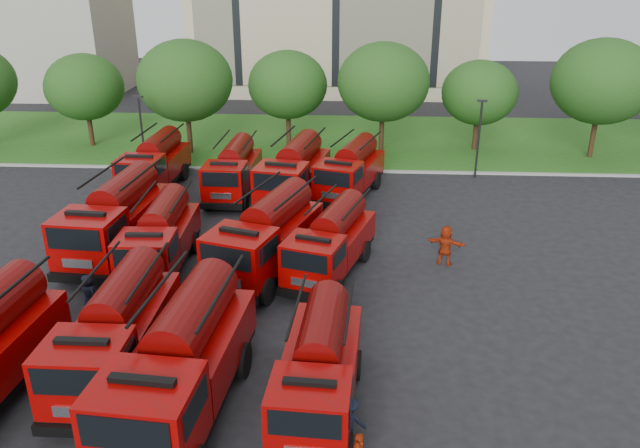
{
  "coord_description": "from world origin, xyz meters",
  "views": [
    {
      "loc": [
        3.99,
        -22.31,
        13.14
      ],
      "look_at": [
        2.49,
        4.47,
        1.8
      ],
      "focal_mm": 35.0,
      "sensor_mm": 36.0,
      "label": 1
    }
  ],
  "objects_px": {
    "fire_truck_2": "(182,362)",
    "fire_truck_11": "(351,170)",
    "fire_truck_7": "(331,242)",
    "fire_truck_8": "(155,164)",
    "fire_truck_5": "(161,237)",
    "firefighter_5": "(444,264)",
    "fire_truck_10": "(294,172)",
    "firefighter_1": "(93,418)",
    "firefighter_4": "(92,312)",
    "fire_truck_3": "(319,367)",
    "firefighter_3": "(346,448)",
    "fire_truck_4": "(116,219)",
    "fire_truck_1": "(117,331)",
    "fire_truck_9": "(233,170)",
    "fire_truck_6": "(267,236)"
  },
  "relations": [
    {
      "from": "fire_truck_2",
      "to": "firefighter_3",
      "type": "xyz_separation_m",
      "value": [
        5.07,
        -1.34,
        -1.84
      ]
    },
    {
      "from": "firefighter_3",
      "to": "fire_truck_8",
      "type": "bearing_deg",
      "value": -71.54
    },
    {
      "from": "fire_truck_7",
      "to": "fire_truck_9",
      "type": "bearing_deg",
      "value": 139.29
    },
    {
      "from": "fire_truck_2",
      "to": "fire_truck_4",
      "type": "relative_size",
      "value": 1.01
    },
    {
      "from": "fire_truck_10",
      "to": "fire_truck_5",
      "type": "bearing_deg",
      "value": -109.36
    },
    {
      "from": "fire_truck_4",
      "to": "fire_truck_6",
      "type": "xyz_separation_m",
      "value": [
        7.44,
        -1.47,
        -0.08
      ]
    },
    {
      "from": "fire_truck_4",
      "to": "fire_truck_7",
      "type": "relative_size",
      "value": 1.15
    },
    {
      "from": "fire_truck_7",
      "to": "fire_truck_8",
      "type": "height_order",
      "value": "fire_truck_8"
    },
    {
      "from": "fire_truck_3",
      "to": "fire_truck_7",
      "type": "height_order",
      "value": "fire_truck_7"
    },
    {
      "from": "fire_truck_2",
      "to": "fire_truck_8",
      "type": "distance_m",
      "value": 21.72
    },
    {
      "from": "fire_truck_4",
      "to": "fire_truck_7",
      "type": "height_order",
      "value": "fire_truck_4"
    },
    {
      "from": "fire_truck_5",
      "to": "firefighter_5",
      "type": "distance_m",
      "value": 13.18
    },
    {
      "from": "fire_truck_10",
      "to": "firefighter_1",
      "type": "xyz_separation_m",
      "value": [
        -4.51,
        -19.36,
        -1.77
      ]
    },
    {
      "from": "fire_truck_8",
      "to": "firefighter_1",
      "type": "bearing_deg",
      "value": -76.07
    },
    {
      "from": "fire_truck_7",
      "to": "firefighter_4",
      "type": "relative_size",
      "value": 4.29
    },
    {
      "from": "fire_truck_7",
      "to": "fire_truck_3",
      "type": "bearing_deg",
      "value": -72.93
    },
    {
      "from": "fire_truck_6",
      "to": "firefighter_5",
      "type": "bearing_deg",
      "value": 26.08
    },
    {
      "from": "fire_truck_4",
      "to": "firefighter_3",
      "type": "bearing_deg",
      "value": -43.83
    },
    {
      "from": "fire_truck_8",
      "to": "fire_truck_10",
      "type": "relative_size",
      "value": 0.9
    },
    {
      "from": "fire_truck_6",
      "to": "fire_truck_5",
      "type": "bearing_deg",
      "value": -162.06
    },
    {
      "from": "firefighter_3",
      "to": "firefighter_4",
      "type": "relative_size",
      "value": 1.09
    },
    {
      "from": "fire_truck_2",
      "to": "firefighter_5",
      "type": "relative_size",
      "value": 4.25
    },
    {
      "from": "fire_truck_2",
      "to": "fire_truck_1",
      "type": "bearing_deg",
      "value": 150.89
    },
    {
      "from": "fire_truck_9",
      "to": "firefighter_5",
      "type": "bearing_deg",
      "value": -35.52
    },
    {
      "from": "fire_truck_6",
      "to": "firefighter_4",
      "type": "height_order",
      "value": "fire_truck_6"
    },
    {
      "from": "fire_truck_5",
      "to": "fire_truck_9",
      "type": "distance_m",
      "value": 10.01
    },
    {
      "from": "fire_truck_10",
      "to": "firefighter_1",
      "type": "relative_size",
      "value": 5.34
    },
    {
      "from": "fire_truck_6",
      "to": "fire_truck_7",
      "type": "xyz_separation_m",
      "value": [
        2.89,
        -0.05,
        -0.21
      ]
    },
    {
      "from": "fire_truck_9",
      "to": "fire_truck_11",
      "type": "distance_m",
      "value": 7.02
    },
    {
      "from": "fire_truck_2",
      "to": "fire_truck_11",
      "type": "height_order",
      "value": "fire_truck_2"
    },
    {
      "from": "firefighter_4",
      "to": "firefighter_1",
      "type": "bearing_deg",
      "value": 145.39
    },
    {
      "from": "fire_truck_2",
      "to": "fire_truck_5",
      "type": "relative_size",
      "value": 1.19
    },
    {
      "from": "fire_truck_2",
      "to": "firefighter_4",
      "type": "distance_m",
      "value": 8.09
    },
    {
      "from": "fire_truck_7",
      "to": "firefighter_1",
      "type": "bearing_deg",
      "value": -107.41
    },
    {
      "from": "firefighter_3",
      "to": "firefighter_5",
      "type": "bearing_deg",
      "value": -120.29
    },
    {
      "from": "fire_truck_4",
      "to": "fire_truck_1",
      "type": "bearing_deg",
      "value": -65.56
    },
    {
      "from": "fire_truck_5",
      "to": "firefighter_5",
      "type": "height_order",
      "value": "fire_truck_5"
    },
    {
      "from": "fire_truck_7",
      "to": "fire_truck_8",
      "type": "bearing_deg",
      "value": 153.34
    },
    {
      "from": "fire_truck_5",
      "to": "firefighter_1",
      "type": "relative_size",
      "value": 4.57
    },
    {
      "from": "fire_truck_6",
      "to": "fire_truck_9",
      "type": "distance_m",
      "value": 10.46
    },
    {
      "from": "fire_truck_8",
      "to": "firefighter_3",
      "type": "bearing_deg",
      "value": -58.41
    },
    {
      "from": "firefighter_5",
      "to": "fire_truck_8",
      "type": "bearing_deg",
      "value": -11.63
    },
    {
      "from": "fire_truck_3",
      "to": "firefighter_3",
      "type": "bearing_deg",
      "value": -59.37
    },
    {
      "from": "fire_truck_5",
      "to": "firefighter_3",
      "type": "relative_size",
      "value": 3.82
    },
    {
      "from": "fire_truck_4",
      "to": "firefighter_3",
      "type": "xyz_separation_m",
      "value": [
        11.22,
        -12.58,
        -1.83
      ]
    },
    {
      "from": "fire_truck_8",
      "to": "firefighter_4",
      "type": "bearing_deg",
      "value": -80.92
    },
    {
      "from": "fire_truck_10",
      "to": "firefighter_4",
      "type": "height_order",
      "value": "fire_truck_10"
    },
    {
      "from": "fire_truck_2",
      "to": "fire_truck_8",
      "type": "xyz_separation_m",
      "value": [
        -7.09,
        20.53,
        -0.2
      ]
    },
    {
      "from": "fire_truck_2",
      "to": "fire_truck_5",
      "type": "height_order",
      "value": "fire_truck_2"
    },
    {
      "from": "fire_truck_1",
      "to": "firefighter_4",
      "type": "height_order",
      "value": "fire_truck_1"
    }
  ]
}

